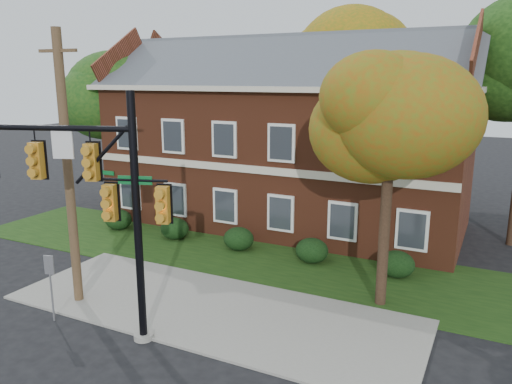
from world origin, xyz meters
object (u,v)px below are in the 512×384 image
at_px(tree_left_rear, 124,94).
at_px(tree_far_rear, 355,57).
at_px(hedge_center, 239,239).
at_px(utility_pole, 68,171).
at_px(hedge_far_left, 118,219).
at_px(apartment_building, 286,129).
at_px(sign_post, 50,277).
at_px(traffic_signal, 92,190).
at_px(hedge_right, 312,250).
at_px(tree_near_right, 398,109).
at_px(hedge_left, 175,229).
at_px(hedge_far_right, 397,264).

relative_size(tree_left_rear, tree_far_rear, 0.77).
relative_size(hedge_center, utility_pole, 0.15).
distance_m(hedge_far_left, hedge_center, 7.00).
xyz_separation_m(apartment_building, sign_post, (-2.09, -13.82, -3.49)).
relative_size(utility_pole, sign_post, 4.14).
xyz_separation_m(traffic_signal, sign_post, (-2.06, 0.02, -3.02)).
distance_m(hedge_center, utility_pole, 8.61).
distance_m(hedge_far_left, sign_post, 9.92).
xyz_separation_m(apartment_building, traffic_signal, (-0.04, -13.84, -0.46)).
bearing_deg(tree_left_rear, sign_post, -59.00).
height_order(hedge_center, sign_post, sign_post).
bearing_deg(traffic_signal, tree_left_rear, 110.13).
bearing_deg(hedge_right, tree_far_rear, 99.36).
relative_size(apartment_building, tree_far_rear, 1.63).
distance_m(hedge_right, tree_near_right, 7.72).
height_order(hedge_left, hedge_center, same).
distance_m(hedge_far_right, tree_far_rear, 16.51).
distance_m(hedge_left, traffic_signal, 10.09).
relative_size(hedge_center, hedge_right, 1.00).
relative_size(tree_near_right, tree_far_rear, 0.74).
distance_m(traffic_signal, sign_post, 3.66).
bearing_deg(sign_post, hedge_far_left, 103.66).
xyz_separation_m(apartment_building, utility_pole, (-2.46, -12.41, -0.35)).
bearing_deg(hedge_far_right, tree_near_right, -85.48).
height_order(hedge_left, traffic_signal, traffic_signal).
relative_size(tree_far_rear, utility_pole, 1.26).
xyz_separation_m(hedge_far_right, tree_far_rear, (-5.66, 13.09, 8.32)).
xyz_separation_m(hedge_right, tree_left_rear, (-13.23, 4.14, 6.16)).
bearing_deg(tree_far_rear, tree_near_right, -69.73).
bearing_deg(tree_near_right, apartment_building, 131.77).
distance_m(tree_far_rear, traffic_signal, 22.15).
bearing_deg(tree_far_rear, apartment_building, -99.71).
height_order(apartment_building, utility_pole, apartment_building).
distance_m(hedge_center, sign_post, 8.88).
xyz_separation_m(tree_near_right, tree_left_rear, (-16.95, 6.97, 0.01)).
distance_m(tree_near_right, traffic_signal, 9.51).
height_order(tree_left_rear, sign_post, tree_left_rear).
bearing_deg(hedge_center, utility_pole, -108.98).
xyz_separation_m(hedge_far_right, sign_post, (-9.09, -8.57, 0.98)).
xyz_separation_m(hedge_center, tree_far_rear, (1.34, 13.09, 8.32)).
bearing_deg(hedge_right, sign_post, -123.13).
height_order(hedge_far_left, traffic_signal, traffic_signal).
relative_size(hedge_far_left, tree_near_right, 0.16).
bearing_deg(hedge_left, hedge_right, 0.00).
height_order(hedge_far_right, tree_left_rear, tree_left_rear).
distance_m(apartment_building, hedge_center, 6.89).
bearing_deg(utility_pole, apartment_building, 72.60).
xyz_separation_m(hedge_right, utility_pole, (-5.96, -7.16, 4.11)).
bearing_deg(tree_far_rear, hedge_right, -80.64).
distance_m(hedge_far_right, tree_near_right, 6.77).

